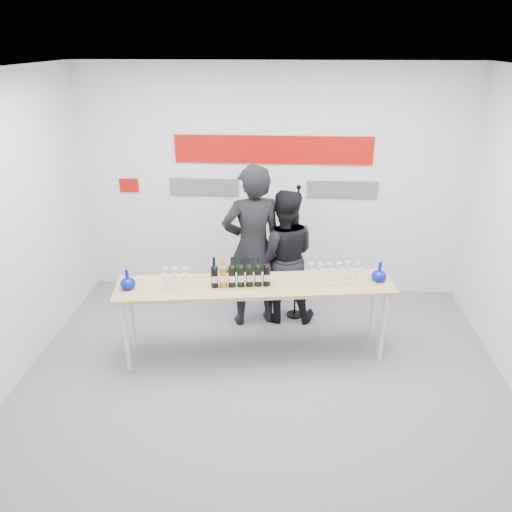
# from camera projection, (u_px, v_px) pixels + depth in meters

# --- Properties ---
(ground) EXTENTS (5.00, 5.00, 0.00)m
(ground) POSITION_uv_depth(u_px,v_px,m) (263.00, 374.00, 5.24)
(ground) COLOR slate
(ground) RESTS_ON ground
(back_wall) EXTENTS (5.00, 0.04, 3.00)m
(back_wall) POSITION_uv_depth(u_px,v_px,m) (273.00, 184.00, 6.47)
(back_wall) COLOR silver
(back_wall) RESTS_ON ground
(signage) EXTENTS (3.38, 0.02, 0.79)m
(signage) POSITION_uv_depth(u_px,v_px,m) (268.00, 161.00, 6.32)
(signage) COLOR #AB0D07
(signage) RESTS_ON back_wall
(tasting_table) EXTENTS (2.96, 0.98, 0.87)m
(tasting_table) POSITION_uv_depth(u_px,v_px,m) (255.00, 290.00, 5.25)
(tasting_table) COLOR tan
(tasting_table) RESTS_ON ground
(wine_bottles) EXTENTS (0.62, 0.16, 0.33)m
(wine_bottles) POSITION_uv_depth(u_px,v_px,m) (241.00, 272.00, 5.12)
(wine_bottles) COLOR black
(wine_bottles) RESTS_ON tasting_table
(decanter_left) EXTENTS (0.16, 0.16, 0.21)m
(decanter_left) POSITION_uv_depth(u_px,v_px,m) (127.00, 279.00, 5.10)
(decanter_left) COLOR #081592
(decanter_left) RESTS_ON tasting_table
(decanter_right) EXTENTS (0.16, 0.16, 0.21)m
(decanter_right) POSITION_uv_depth(u_px,v_px,m) (379.00, 271.00, 5.26)
(decanter_right) COLOR #081592
(decanter_right) RESTS_ON tasting_table
(glasses_left) EXTENTS (0.28, 0.25, 0.18)m
(glasses_left) POSITION_uv_depth(u_px,v_px,m) (175.00, 279.00, 5.14)
(glasses_left) COLOR silver
(glasses_left) RESTS_ON tasting_table
(glasses_right) EXTENTS (0.58, 0.29, 0.18)m
(glasses_right) POSITION_uv_depth(u_px,v_px,m) (335.00, 274.00, 5.24)
(glasses_right) COLOR silver
(glasses_right) RESTS_ON tasting_table
(presenter_left) EXTENTS (0.83, 0.67, 1.98)m
(presenter_left) POSITION_uv_depth(u_px,v_px,m) (253.00, 247.00, 5.83)
(presenter_left) COLOR black
(presenter_left) RESTS_ON ground
(presenter_right) EXTENTS (0.82, 0.65, 1.66)m
(presenter_right) POSITION_uv_depth(u_px,v_px,m) (283.00, 257.00, 5.99)
(presenter_right) COLOR black
(presenter_right) RESTS_ON ground
(mic_stand) EXTENTS (0.20, 0.20, 1.72)m
(mic_stand) POSITION_uv_depth(u_px,v_px,m) (296.00, 278.00, 6.13)
(mic_stand) COLOR black
(mic_stand) RESTS_ON ground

